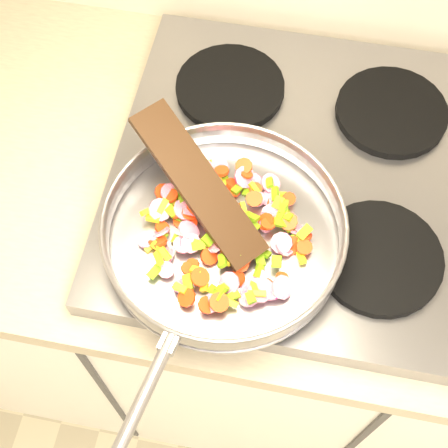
# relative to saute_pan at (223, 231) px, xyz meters

# --- Properties ---
(cooktop) EXTENTS (0.60, 0.60, 0.04)m
(cooktop) POSITION_rel_saute_pan_xyz_m (0.09, 0.16, -0.07)
(cooktop) COLOR #939399
(cooktop) RESTS_ON counter_top
(grate_fl) EXTENTS (0.19, 0.19, 0.02)m
(grate_fl) POSITION_rel_saute_pan_xyz_m (-0.05, 0.02, -0.04)
(grate_fl) COLOR black
(grate_fl) RESTS_ON cooktop
(grate_fr) EXTENTS (0.19, 0.19, 0.02)m
(grate_fr) POSITION_rel_saute_pan_xyz_m (0.23, 0.02, -0.04)
(grate_fr) COLOR black
(grate_fr) RESTS_ON cooktop
(grate_bl) EXTENTS (0.19, 0.19, 0.02)m
(grate_bl) POSITION_rel_saute_pan_xyz_m (-0.05, 0.30, -0.04)
(grate_bl) COLOR black
(grate_bl) RESTS_ON cooktop
(grate_br) EXTENTS (0.19, 0.19, 0.02)m
(grate_br) POSITION_rel_saute_pan_xyz_m (0.23, 0.30, -0.04)
(grate_br) COLOR black
(grate_br) RESTS_ON cooktop
(saute_pan) EXTENTS (0.39, 0.56, 0.05)m
(saute_pan) POSITION_rel_saute_pan_xyz_m (0.00, 0.00, 0.00)
(saute_pan) COLOR #9E9EA5
(saute_pan) RESTS_ON grate_fl
(vegetable_heap) EXTENTS (0.27, 0.27, 0.05)m
(vegetable_heap) POSITION_rel_saute_pan_xyz_m (0.01, 0.01, -0.01)
(vegetable_heap) COLOR #FF3A11
(vegetable_heap) RESTS_ON saute_pan
(wooden_spatula) EXTENTS (0.23, 0.22, 0.10)m
(wooden_spatula) POSITION_rel_saute_pan_xyz_m (-0.05, 0.05, 0.04)
(wooden_spatula) COLOR black
(wooden_spatula) RESTS_ON saute_pan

